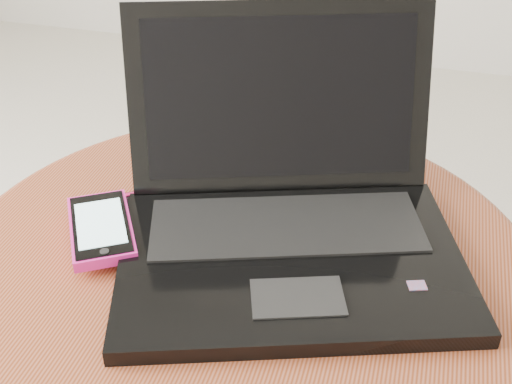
# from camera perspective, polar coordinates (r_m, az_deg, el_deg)

# --- Properties ---
(table) EXTENTS (0.68, 0.68, 0.54)m
(table) POSITION_cam_1_polar(r_m,az_deg,el_deg) (0.83, -1.26, -11.69)
(table) COLOR brown
(table) RESTS_ON ground
(laptop) EXTENTS (0.45, 0.43, 0.24)m
(laptop) POSITION_cam_1_polar(r_m,az_deg,el_deg) (0.74, 2.71, -1.64)
(laptop) COLOR black
(laptop) RESTS_ON table
(phone_black) EXTENTS (0.12, 0.13, 0.01)m
(phone_black) POSITION_cam_1_polar(r_m,az_deg,el_deg) (0.80, -10.07, -2.53)
(phone_black) COLOR black
(phone_black) RESTS_ON table
(phone_pink) EXTENTS (0.13, 0.14, 0.02)m
(phone_pink) POSITION_cam_1_polar(r_m,az_deg,el_deg) (0.78, -13.25, -3.05)
(phone_pink) COLOR #E32291
(phone_pink) RESTS_ON phone_black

